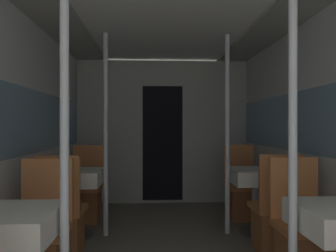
% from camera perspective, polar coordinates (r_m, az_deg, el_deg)
% --- Properties ---
extents(wall_left, '(0.05, 6.33, 2.28)m').
position_cam_1_polar(wall_left, '(3.34, -24.15, -1.31)').
color(wall_left, silver).
rests_on(wall_left, ground_plane).
extents(wall_right, '(0.05, 6.33, 2.28)m').
position_cam_1_polar(wall_right, '(3.48, 23.81, -1.26)').
color(wall_right, silver).
rests_on(wall_right, ground_plane).
extents(ceiling_panel, '(2.78, 6.33, 0.07)m').
position_cam_1_polar(ceiling_panel, '(3.30, 0.36, 19.27)').
color(ceiling_panel, white).
rests_on(ceiling_panel, wall_left).
extents(bulkhead_far, '(2.72, 0.09, 2.28)m').
position_cam_1_polar(bulkhead_far, '(5.28, -0.96, -1.05)').
color(bulkhead_far, '#A8A8A3').
rests_on(bulkhead_far, ground_plane).
extents(dining_table_left_0, '(0.57, 0.57, 0.74)m').
position_cam_1_polar(dining_table_left_0, '(2.24, -26.14, -16.19)').
color(dining_table_left_0, '#4C4C51').
rests_on(dining_table_left_0, ground_plane).
extents(chair_left_far_0, '(0.41, 0.41, 0.97)m').
position_cam_1_polar(chair_left_far_0, '(2.85, -21.27, -19.25)').
color(chair_left_far_0, '#9C5B31').
rests_on(chair_left_far_0, ground_plane).
extents(support_pole_left_0, '(0.06, 0.06, 2.28)m').
position_cam_1_polar(support_pole_left_0, '(2.04, -17.58, -2.73)').
color(support_pole_left_0, silver).
rests_on(support_pole_left_0, ground_plane).
extents(dining_table_left_1, '(0.57, 0.57, 0.74)m').
position_cam_1_polar(dining_table_left_1, '(3.87, -15.74, -9.25)').
color(dining_table_left_1, '#4C4C51').
rests_on(dining_table_left_1, ground_plane).
extents(chair_left_near_1, '(0.41, 0.41, 0.97)m').
position_cam_1_polar(chair_left_near_1, '(3.39, -18.00, -16.08)').
color(chair_left_near_1, '#9C5B31').
rests_on(chair_left_near_1, ground_plane).
extents(chair_left_far_1, '(0.41, 0.41, 0.97)m').
position_cam_1_polar(chair_left_far_1, '(4.48, -14.05, -12.07)').
color(chair_left_far_1, '#9C5B31').
rests_on(chair_left_far_1, ground_plane).
extents(support_pole_left_1, '(0.06, 0.06, 2.28)m').
position_cam_1_polar(support_pole_left_1, '(3.76, -10.80, -1.44)').
color(support_pole_left_1, silver).
rests_on(support_pole_left_1, ground_plane).
extents(chair_right_far_0, '(0.41, 0.41, 0.97)m').
position_cam_1_polar(chair_right_far_0, '(2.97, 22.32, -18.42)').
color(chair_right_far_0, '#9C5B31').
rests_on(chair_right_far_0, ground_plane).
extents(support_pole_right_0, '(0.06, 0.06, 2.28)m').
position_cam_1_polar(support_pole_right_0, '(2.16, 20.89, -2.58)').
color(support_pole_right_0, silver).
rests_on(support_pole_right_0, ground_plane).
extents(dining_table_right_1, '(0.57, 0.57, 0.74)m').
position_cam_1_polar(dining_table_right_1, '(3.96, 15.03, -9.03)').
color(dining_table_right_1, '#4C4C51').
rests_on(dining_table_right_1, ground_plane).
extents(chair_right_near_1, '(0.41, 0.41, 0.97)m').
position_cam_1_polar(chair_right_near_1, '(3.49, 18.04, -15.59)').
color(chair_right_near_1, '#9C5B31').
rests_on(chair_right_near_1, ground_plane).
extents(chair_right_far_1, '(0.41, 0.41, 0.97)m').
position_cam_1_polar(chair_right_far_1, '(4.56, 12.75, -11.85)').
color(chair_right_far_1, '#9C5B31').
rests_on(chair_right_far_1, ground_plane).
extents(support_pole_right_1, '(0.06, 0.06, 2.28)m').
position_cam_1_polar(support_pole_right_1, '(3.82, 10.29, -1.41)').
color(support_pole_right_1, silver).
rests_on(support_pole_right_1, ground_plane).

